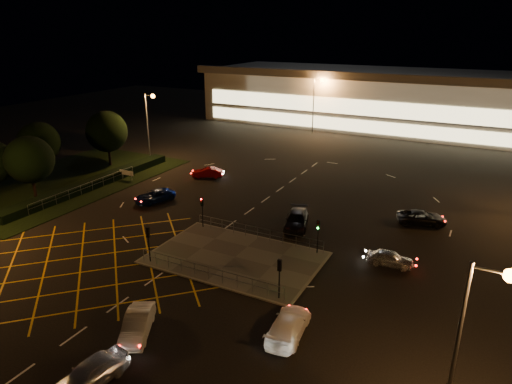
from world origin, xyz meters
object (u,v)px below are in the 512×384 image
at_px(car_near_silver, 91,373).
at_px(car_queue_white, 137,324).
at_px(signal_se, 279,271).
at_px(car_far_dkgrey, 297,220).
at_px(car_circ_red, 208,172).
at_px(signal_nw, 202,206).
at_px(car_east_grey, 422,218).
at_px(car_approach_white, 288,325).
at_px(signal_ne, 318,229).
at_px(car_right_silver, 390,258).
at_px(signal_sw, 148,237).
at_px(car_left_blue, 155,196).

distance_m(car_near_silver, car_queue_white, 4.67).
xyz_separation_m(signal_se, car_queue_white, (-6.45, -7.88, -1.64)).
xyz_separation_m(car_far_dkgrey, car_circ_red, (-16.69, 9.36, -0.11)).
bearing_deg(signal_nw, car_queue_white, -70.73).
height_order(car_near_silver, car_circ_red, car_near_silver).
bearing_deg(signal_nw, car_east_grey, 30.04).
bearing_deg(car_approach_white, signal_se, -63.01).
bearing_deg(car_circ_red, signal_ne, 30.94).
height_order(signal_se, car_right_silver, signal_se).
bearing_deg(car_queue_white, car_approach_white, -1.47).
distance_m(signal_sw, car_right_silver, 20.24).
height_order(signal_sw, car_approach_white, signal_sw).
bearing_deg(signal_sw, car_circ_red, -68.69).
bearing_deg(signal_se, signal_nw, -33.65).
relative_size(signal_ne, car_approach_white, 0.63).
height_order(signal_sw, car_near_silver, signal_sw).
xyz_separation_m(car_near_silver, car_right_silver, (11.82, 21.41, -0.11)).
distance_m(signal_se, car_approach_white, 4.44).
xyz_separation_m(signal_sw, signal_ne, (12.00, 7.99, 0.00)).
relative_size(car_left_blue, car_far_dkgrey, 0.90).
xyz_separation_m(car_right_silver, car_approach_white, (-3.83, -12.35, 0.08)).
bearing_deg(signal_se, car_far_dkgrey, -72.91).
xyz_separation_m(signal_ne, car_circ_red, (-20.53, 13.87, -1.71)).
relative_size(car_queue_white, car_east_grey, 0.90).
xyz_separation_m(signal_ne, car_left_blue, (-20.98, 3.57, -1.71)).
xyz_separation_m(signal_sw, car_near_silver, (6.26, -12.50, -1.61)).
bearing_deg(car_east_grey, car_right_silver, 157.01).
bearing_deg(car_near_silver, signal_ne, 83.69).
xyz_separation_m(signal_nw, car_circ_red, (-8.53, 13.87, -1.71)).
distance_m(signal_se, car_far_dkgrey, 13.17).
relative_size(signal_nw, car_left_blue, 0.67).
xyz_separation_m(car_left_blue, car_circ_red, (0.45, 10.30, -0.00)).
height_order(signal_ne, car_near_silver, signal_ne).
distance_m(signal_ne, car_left_blue, 21.35).
xyz_separation_m(signal_nw, car_queue_white, (5.55, -15.87, -1.64)).
bearing_deg(car_circ_red, signal_se, 18.19).
relative_size(car_right_silver, car_east_grey, 0.77).
xyz_separation_m(car_near_silver, car_approach_white, (7.99, 9.05, -0.03)).
bearing_deg(signal_ne, car_right_silver, 8.59).
bearing_deg(car_right_silver, car_circ_red, 58.38).
xyz_separation_m(signal_ne, car_east_grey, (7.10, 11.05, -1.69)).
bearing_deg(car_far_dkgrey, signal_se, -89.46).
distance_m(signal_se, car_queue_white, 10.32).
bearing_deg(signal_se, signal_ne, -90.00).
xyz_separation_m(signal_sw, car_approach_white, (14.26, -3.45, -1.64)).
height_order(car_left_blue, car_far_dkgrey, car_far_dkgrey).
height_order(signal_se, car_approach_white, signal_se).
bearing_deg(car_far_dkgrey, car_right_silver, -36.43).
bearing_deg(car_circ_red, car_far_dkgrey, 35.69).
bearing_deg(car_right_silver, signal_ne, 92.92).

